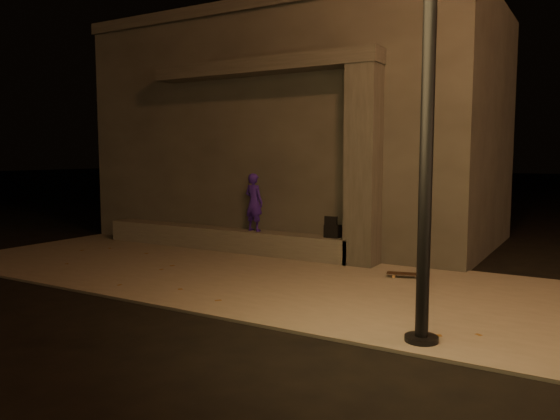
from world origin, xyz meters
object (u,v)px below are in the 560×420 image
Objects in this scene: backpack at (333,230)px; skateboard at (408,274)px; skateboarder at (254,202)px; column at (364,166)px.

backpack is 0.58× the size of skateboard.
backpack is at bearing 143.68° from skateboard.
skateboard is (1.67, -0.65, -0.53)m from backpack.
skateboard is at bearing 178.08° from skateboarder.
column reaches higher than skateboarder.
skateboard is at bearing -31.26° from column.
column is 2.49m from skateboarder.
skateboard is (3.45, -0.65, -0.98)m from skateboarder.
backpack is 1.87m from skateboard.
skateboarder is at bearing 180.00° from column.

